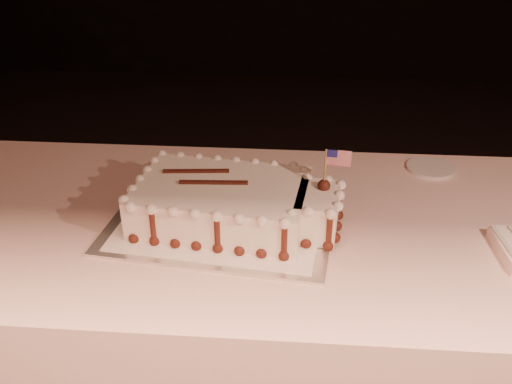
# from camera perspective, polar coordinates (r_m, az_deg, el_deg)

# --- Properties ---
(banquet_table) EXTENTS (2.40, 0.80, 0.75)m
(banquet_table) POSITION_cam_1_polar(r_m,az_deg,el_deg) (1.61, 6.64, -14.44)
(banquet_table) COLOR beige
(banquet_table) RESTS_ON ground
(cake_board) EXTENTS (0.57, 0.45, 0.01)m
(cake_board) POSITION_cam_1_polar(r_m,az_deg,el_deg) (1.37, -3.35, -2.89)
(cake_board) COLOR beige
(cake_board) RESTS_ON banquet_table
(doily) EXTENTS (0.51, 0.41, 0.00)m
(doily) POSITION_cam_1_polar(r_m,az_deg,el_deg) (1.36, -3.36, -2.71)
(doily) COLOR white
(doily) RESTS_ON cake_board
(sheet_cake) EXTENTS (0.51, 0.33, 0.20)m
(sheet_cake) POSITION_cam_1_polar(r_m,az_deg,el_deg) (1.33, -2.26, -1.10)
(sheet_cake) COLOR white
(sheet_cake) RESTS_ON doily
(side_plate) EXTENTS (0.13, 0.13, 0.01)m
(side_plate) POSITION_cam_1_polar(r_m,az_deg,el_deg) (1.68, 17.05, 2.32)
(side_plate) COLOR silver
(side_plate) RESTS_ON banquet_table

